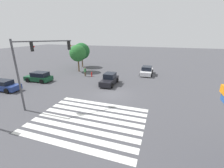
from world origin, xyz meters
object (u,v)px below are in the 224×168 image
car_2 (109,80)px  pedestrian (85,71)px  tree_corner_a (82,51)px  car_0 (39,77)px  car_3 (147,71)px  car_1 (3,85)px  tree_corner_b (78,53)px  fire_hydrant (92,74)px  traffic_signal_mast (33,61)px

car_2 → pedestrian: size_ratio=2.72×
pedestrian → tree_corner_a: (-4.45, 6.99, 2.67)m
car_0 → car_3: (15.89, 9.67, -0.01)m
car_0 → car_3: car_3 is taller
car_0 → car_1: bearing=69.1°
tree_corner_b → tree_corner_a: bearing=110.1°
car_1 → car_2: car_2 is taller
tree_corner_b → fire_hydrant: size_ratio=6.14×
car_0 → fire_hydrant: 8.52m
tree_corner_a → car_0: bearing=-95.1°
car_2 → tree_corner_a: bearing=-135.0°
tree_corner_a → tree_corner_b: bearing=-69.9°
car_0 → car_2: car_2 is taller
car_2 → tree_corner_b: bearing=-124.3°
traffic_signal_mast → pedestrian: (-1.33, 12.20, -3.97)m
car_1 → car_3: size_ratio=1.01×
tree_corner_a → fire_hydrant: 9.47m
car_3 → tree_corner_a: tree_corner_a is taller
car_1 → car_2: size_ratio=1.07×
traffic_signal_mast → pedestrian: traffic_signal_mast is taller
traffic_signal_mast → car_0: size_ratio=1.60×
car_3 → traffic_signal_mast: bearing=151.6°
tree_corner_a → tree_corner_b: (1.54, -4.19, 0.09)m
car_0 → car_3: size_ratio=0.93×
traffic_signal_mast → car_0: 10.72m
pedestrian → car_0: bearing=-96.2°
tree_corner_a → car_2: bearing=-44.4°
traffic_signal_mast → tree_corner_a: bearing=61.8°
car_3 → pedestrian: 11.34m
car_2 → tree_corner_a: size_ratio=0.81×
car_0 → car_1: car_0 is taller
pedestrian → tree_corner_b: 4.90m
car_1 → tree_corner_a: size_ratio=0.86×
tree_corner_a → tree_corner_b: tree_corner_a is taller
tree_corner_a → fire_hydrant: tree_corner_a is taller
pedestrian → fire_hydrant: bearing=45.6°
pedestrian → tree_corner_a: 8.71m
traffic_signal_mast → pedestrian: size_ratio=4.31×
car_2 → car_3: car_2 is taller
car_1 → tree_corner_b: size_ratio=0.88×
car_3 → tree_corner_a: 15.27m
traffic_signal_mast → car_2: 11.02m
fire_hydrant → traffic_signal_mast: bearing=-89.5°
tree_corner_b → fire_hydrant: (4.15, -2.70, -3.22)m
car_2 → pedestrian: car_2 is taller
car_3 → car_0: bearing=121.2°
car_2 → fire_hydrant: bearing=-124.9°
traffic_signal_mast → tree_corner_a: size_ratio=1.28×
car_2 → car_1: bearing=-62.0°
car_0 → fire_hydrant: (6.76, 5.17, -0.30)m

